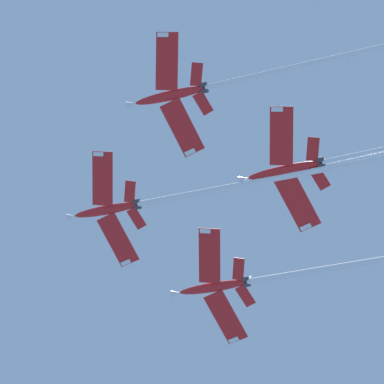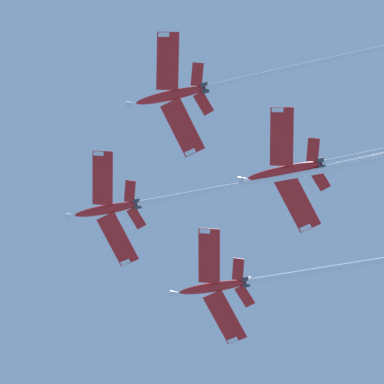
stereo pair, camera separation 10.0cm
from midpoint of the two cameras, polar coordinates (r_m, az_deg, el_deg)
name	(u,v)px [view 2 (the right image)]	position (r m, az deg, el deg)	size (l,w,h in m)	color
jet_lead	(186,195)	(130.07, -0.45, -0.22)	(57.67, 23.16, 20.59)	red
jet_left_wing	(246,79)	(124.96, 3.79, 7.96)	(57.25, 22.68, 18.99)	red
jet_right_wing	(295,274)	(128.89, 7.21, -5.76)	(56.43, 23.96, 20.63)	red
jet_slot	(341,159)	(123.87, 10.39, 2.28)	(48.44, 21.58, 16.75)	red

